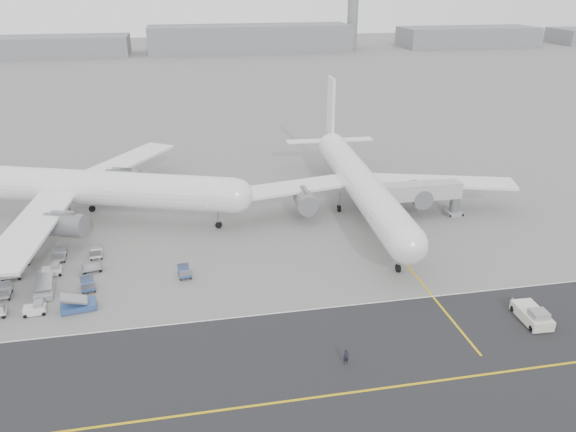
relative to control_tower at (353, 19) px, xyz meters
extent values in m
plane|color=gray|center=(-100.00, -265.00, -16.25)|extent=(700.00, 700.00, 0.00)
cube|color=#29292B|center=(-95.00, -283.00, -16.24)|extent=(220.00, 32.00, 0.02)
cube|color=gold|center=(-95.00, -283.00, -16.22)|extent=(220.00, 0.30, 0.01)
cube|color=silver|center=(-95.00, -267.20, -16.22)|extent=(220.00, 0.25, 0.01)
cube|color=gold|center=(-70.00, -260.00, -16.23)|extent=(0.30, 40.00, 0.01)
cylinder|color=slate|center=(0.00, 0.00, -2.25)|extent=(6.00, 6.00, 28.00)
cylinder|color=white|center=(-117.08, -232.40, -10.26)|extent=(50.05, 22.66, 5.85)
sphere|color=white|center=(-93.04, -240.98, -10.26)|extent=(5.74, 5.74, 5.74)
cube|color=white|center=(-123.43, -246.50, -10.99)|extent=(8.94, 28.49, 0.45)
cube|color=white|center=(-113.08, -217.47, -10.99)|extent=(20.70, 26.78, 0.45)
cylinder|color=slate|center=(-119.46, -242.79, -12.45)|extent=(7.08, 5.51, 3.63)
cylinder|color=slate|center=(-112.35, -222.85, -12.45)|extent=(7.08, 5.51, 3.63)
cylinder|color=black|center=(-95.97, -239.93, -15.70)|extent=(1.21, 0.84, 1.10)
cylinder|color=black|center=(-120.02, -235.08, -15.70)|extent=(1.21, 0.84, 1.10)
cylinder|color=black|center=(-117.66, -228.47, -15.70)|extent=(1.21, 0.84, 1.10)
cylinder|color=gray|center=(-95.97, -239.93, -14.17)|extent=(0.36, 0.36, 3.07)
cylinder|color=white|center=(-71.01, -238.75, -10.57)|extent=(7.93, 48.57, 5.54)
sphere|color=white|center=(-72.20, -262.90, -10.57)|extent=(5.43, 5.43, 5.43)
cone|color=white|center=(-69.75, -213.43, -10.16)|extent=(5.45, 9.67, 4.99)
cube|color=white|center=(-69.72, -212.84, -2.49)|extent=(0.76, 5.33, 11.79)
cube|color=white|center=(-74.57, -212.30, -10.02)|extent=(8.97, 3.09, 0.25)
cube|color=white|center=(-64.85, -212.78, -10.02)|extent=(8.97, 3.09, 0.25)
cube|color=white|center=(-85.53, -236.85, -11.26)|extent=(27.18, 10.93, 0.45)
cube|color=white|center=(-56.37, -238.30, -11.26)|extent=(27.11, 13.33, 0.45)
cylinder|color=slate|center=(-81.08, -239.43, -12.65)|extent=(3.72, 6.06, 3.44)
cylinder|color=slate|center=(-61.05, -240.43, -12.65)|extent=(3.72, 6.06, 3.44)
cylinder|color=black|center=(-72.06, -259.96, -15.65)|extent=(0.56, 1.22, 1.20)
cylinder|color=black|center=(-74.24, -236.82, -15.65)|extent=(0.56, 1.22, 1.20)
cylinder|color=black|center=(-67.60, -237.15, -15.65)|extent=(0.56, 1.22, 1.20)
cylinder|color=gray|center=(-72.06, -259.96, -14.20)|extent=(0.36, 0.36, 2.91)
cube|color=beige|center=(-60.55, -274.73, -15.48)|extent=(2.97, 5.74, 1.27)
cube|color=#96959A|center=(-60.61, -276.00, -14.53)|extent=(2.07, 1.90, 0.82)
cylinder|color=gray|center=(-60.40, -271.29, -15.80)|extent=(0.25, 2.36, 0.15)
cylinder|color=black|center=(-61.83, -276.85, -15.85)|extent=(0.40, 0.83, 0.82)
cylinder|color=black|center=(-59.48, -276.95, -15.85)|extent=(0.40, 0.83, 0.82)
cylinder|color=black|center=(-61.63, -272.50, -15.85)|extent=(0.40, 0.83, 0.82)
cylinder|color=black|center=(-59.28, -272.61, -15.85)|extent=(0.40, 0.83, 0.82)
cylinder|color=gray|center=(-54.75, -241.99, -14.14)|extent=(1.69, 1.69, 4.22)
cube|color=#96959A|center=(-54.75, -241.99, -15.88)|extent=(2.82, 2.82, 0.74)
cube|color=#B2B2B7|center=(-62.13, -241.77, -11.40)|extent=(15.91, 3.42, 2.74)
cube|color=#96959A|center=(-69.73, -241.55, -11.40)|extent=(1.36, 3.41, 3.17)
cylinder|color=black|center=(-53.55, -240.86, -15.94)|extent=(0.34, 0.64, 0.63)
imported|color=black|center=(-85.20, -278.42, -15.33)|extent=(0.72, 0.51, 1.85)
camera|label=1|loc=(-100.86, -326.10, 22.66)|focal=35.00mm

